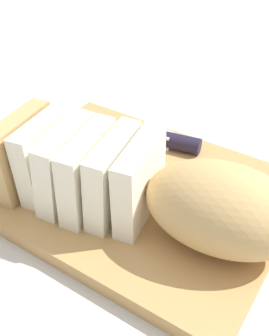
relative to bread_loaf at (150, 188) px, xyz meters
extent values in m
plane|color=beige|center=(0.05, -0.04, -0.07)|extent=(3.00, 3.00, 0.00)
cube|color=tan|center=(0.05, -0.04, -0.06)|extent=(0.40, 0.31, 0.02)
ellipsoid|color=tan|center=(-0.08, -0.01, 0.00)|extent=(0.18, 0.13, 0.10)
cube|color=#F2E8CC|center=(0.02, 0.00, 0.00)|extent=(0.04, 0.11, 0.10)
cube|color=#F2E8CC|center=(0.05, 0.00, 0.00)|extent=(0.05, 0.11, 0.10)
cube|color=#F2E8CC|center=(0.08, 0.01, 0.00)|extent=(0.04, 0.11, 0.10)
cube|color=#F2E8CC|center=(0.11, 0.02, 0.00)|extent=(0.05, 0.11, 0.10)
cube|color=#F2E8CC|center=(0.14, 0.01, 0.00)|extent=(0.04, 0.11, 0.10)
cube|color=tan|center=(0.17, 0.02, 0.00)|extent=(0.04, 0.11, 0.10)
cube|color=silver|center=(0.16, -0.13, -0.05)|extent=(0.21, 0.05, 0.00)
cylinder|color=black|center=(0.03, -0.15, -0.04)|extent=(0.06, 0.03, 0.02)
cube|color=silver|center=(0.06, -0.15, -0.04)|extent=(0.02, 0.02, 0.02)
sphere|color=#A8753D|center=(0.02, -0.10, -0.05)|extent=(0.00, 0.00, 0.00)
sphere|color=#A8753D|center=(0.08, -0.01, -0.05)|extent=(0.01, 0.01, 0.01)
sphere|color=#A8753D|center=(0.04, -0.01, -0.05)|extent=(0.00, 0.00, 0.00)
camera|label=1|loc=(-0.17, 0.32, 0.30)|focal=44.34mm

